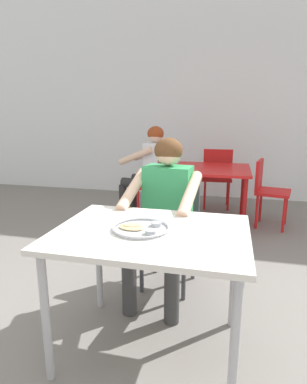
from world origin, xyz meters
The scene contains 11 objects.
ground_plane centered at (0.00, 0.00, -0.03)m, with size 12.00×12.00×0.05m, color slate.
back_wall centered at (0.00, 3.86, 1.70)m, with size 12.00×0.12×3.40m, color white.
table_foreground centered at (-0.06, 0.04, 0.65)m, with size 1.03×0.79×0.74m.
thali_tray centered at (-0.11, 0.04, 0.75)m, with size 0.31×0.31×0.03m.
chair_foreground centered at (-0.09, 0.86, 0.48)m, with size 0.45×0.45×0.83m.
diner_foreground centered at (-0.11, 0.64, 0.70)m, with size 0.53×0.58×1.18m.
table_background_red centered at (0.11, 2.41, 0.63)m, with size 0.92×0.94×0.71m.
chair_red_left centered at (-0.53, 2.41, 0.51)m, with size 0.44×0.46×0.88m.
chair_red_right centered at (0.78, 2.47, 0.48)m, with size 0.46×0.47×0.81m.
chair_red_far centered at (0.16, 3.08, 0.51)m, with size 0.44×0.41×0.87m.
patron_background centered at (-0.68, 2.42, 0.72)m, with size 0.60×0.56×1.20m.
Camera 1 is at (0.34, -1.53, 1.34)m, focal length 30.11 mm.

